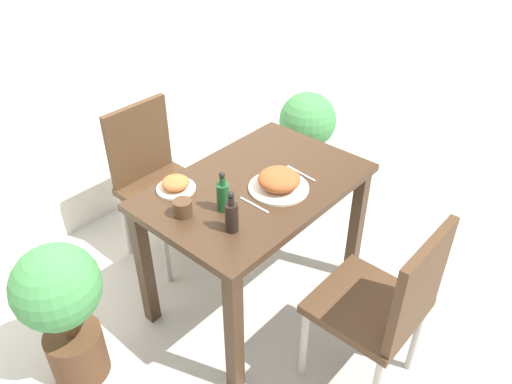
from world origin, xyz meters
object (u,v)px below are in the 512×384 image
object	(u,v)px
chair_near	(386,303)
drink_cup	(183,208)
potted_plant_left	(62,305)
chair_far	(155,175)
sauce_bottle	(232,216)
food_plate	(279,181)
potted_plant_right	(307,130)
side_plate	(176,185)
condiment_bottle	(223,195)

from	to	relation	value
chair_near	drink_cup	bearing A→B (deg)	-68.00
chair_near	potted_plant_left	bearing A→B (deg)	-50.67
chair_far	sauce_bottle	xyz separation A→B (m)	(-0.26, -0.85, 0.30)
food_plate	potted_plant_right	bearing A→B (deg)	28.89
side_plate	potted_plant_right	bearing A→B (deg)	7.68
chair_far	food_plate	world-z (taller)	chair_far
sauce_bottle	chair_near	bearing A→B (deg)	-65.77
chair_far	food_plate	size ratio (longest dim) A/B	3.25
side_plate	potted_plant_right	world-z (taller)	side_plate
side_plate	potted_plant_left	bearing A→B (deg)	175.25
drink_cup	potted_plant_right	world-z (taller)	drink_cup
food_plate	side_plate	size ratio (longest dim) A/B	1.55
chair_far	chair_near	bearing A→B (deg)	-89.59
sauce_bottle	potted_plant_left	size ratio (longest dim) A/B	0.26
potted_plant_left	potted_plant_right	xyz separation A→B (m)	(1.87, 0.12, 0.03)
chair_near	potted_plant_right	world-z (taller)	chair_near
drink_cup	food_plate	bearing A→B (deg)	-23.55
condiment_bottle	potted_plant_left	world-z (taller)	condiment_bottle
sauce_bottle	potted_plant_left	distance (m)	0.82
drink_cup	chair_far	bearing A→B (deg)	62.68
potted_plant_left	potted_plant_right	distance (m)	1.88
chair_far	drink_cup	distance (m)	0.75
condiment_bottle	potted_plant_left	distance (m)	0.82
side_plate	drink_cup	size ratio (longest dim) A/B	2.24
chair_near	side_plate	distance (m)	1.04
side_plate	condiment_bottle	size ratio (longest dim) A/B	0.94
food_plate	drink_cup	size ratio (longest dim) A/B	3.47
side_plate	sauce_bottle	xyz separation A→B (m)	(-0.04, -0.39, 0.05)
sauce_bottle	condiment_bottle	size ratio (longest dim) A/B	1.00
chair_near	drink_cup	size ratio (longest dim) A/B	11.29
sauce_bottle	food_plate	bearing A→B (deg)	6.99
chair_far	side_plate	size ratio (longest dim) A/B	5.03
chair_far	sauce_bottle	distance (m)	0.94
sauce_bottle	potted_plant_right	distance (m)	1.44
drink_cup	potted_plant_left	bearing A→B (deg)	157.33
side_plate	condiment_bottle	world-z (taller)	condiment_bottle
chair_far	condiment_bottle	bearing A→B (deg)	-104.05
chair_near	side_plate	xyz separation A→B (m)	(-0.23, 0.99, 0.25)
drink_cup	sauce_bottle	size ratio (longest dim) A/B	0.42
chair_far	condiment_bottle	xyz separation A→B (m)	(-0.18, -0.72, 0.30)
side_plate	potted_plant_left	distance (m)	0.70
condiment_bottle	chair_near	bearing A→B (deg)	-75.10
chair_near	sauce_bottle	bearing A→B (deg)	-65.77
sauce_bottle	potted_plant_right	size ratio (longest dim) A/B	0.26
food_plate	potted_plant_left	world-z (taller)	food_plate
side_plate	condiment_bottle	distance (m)	0.27
drink_cup	sauce_bottle	distance (m)	0.24
sauce_bottle	condiment_bottle	xyz separation A→B (m)	(0.08, 0.12, 0.00)
sauce_bottle	side_plate	bearing A→B (deg)	84.32
chair_near	side_plate	size ratio (longest dim) A/B	5.03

